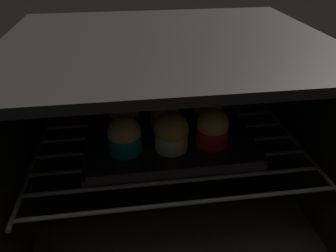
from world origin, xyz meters
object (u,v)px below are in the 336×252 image
Objects in this scene: muffin_row0_col1 at (171,133)px; muffin_row1_col2 at (206,109)px; muffin_row0_col2 at (212,128)px; muffin_row1_col0 at (124,112)px; baking_tray at (168,137)px; muffin_row0_col0 at (125,136)px; muffin_row1_col1 at (166,110)px.

muffin_row1_col2 is (9.11, 8.57, -0.05)cm from muffin_row0_col1.
muffin_row0_col2 is 19.09cm from muffin_row1_col0.
muffin_row1_col2 reaches higher than baking_tray.
muffin_row0_col1 reaches higher than muffin_row1_col2.
muffin_row1_col2 is (17.94, 8.18, 0.09)cm from muffin_row0_col0.
baking_tray is 4.34× the size of muffin_row0_col2.
muffin_row1_col2 is at bearing -2.06° from muffin_row1_col1.
baking_tray is 4.32× the size of muffin_row0_col1.
muffin_row0_col2 is at bearing 3.39° from muffin_row0_col1.
muffin_row1_col2 is at bearing 23.69° from baking_tray.
muffin_row0_col2 is at bearing 0.35° from muffin_row0_col0.
muffin_row1_col0 is at bearing 134.15° from muffin_row0_col1.
muffin_row0_col0 is 0.90× the size of muffin_row1_col0.
muffin_row1_col0 is at bearing 178.60° from muffin_row1_col2.
muffin_row1_col2 is at bearing 43.25° from muffin_row0_col1.
muffin_row0_col1 is at bearing -91.45° from muffin_row1_col1.
muffin_row1_col2 reaches higher than muffin_row0_col0.
muffin_row1_col0 is at bearing 89.41° from muffin_row0_col0.
baking_tray is at bearing 88.82° from muffin_row0_col1.
muffin_row1_col2 is (0.77, 8.08, -0.04)cm from muffin_row0_col2.
muffin_row0_col1 is 8.89cm from muffin_row1_col1.
muffin_row0_col1 is at bearing -176.61° from muffin_row0_col2.
muffin_row0_col1 is (-0.09, -4.61, 4.07)cm from baking_tray.
muffin_row1_col0 reaches higher than muffin_row0_col2.
muffin_row0_col2 reaches higher than muffin_row1_col2.
muffin_row0_col2 is (8.34, 0.49, -0.00)cm from muffin_row0_col1.
muffin_row1_col2 is at bearing 24.51° from muffin_row0_col0.
muffin_row0_col0 is 8.63cm from muffin_row1_col0.
muffin_row0_col1 and muffin_row0_col2 have the same top height.
muffin_row1_col0 is 8.98cm from muffin_row1_col1.
muffin_row0_col0 is 0.98× the size of muffin_row1_col2.
baking_tray is at bearing -91.74° from muffin_row1_col1.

